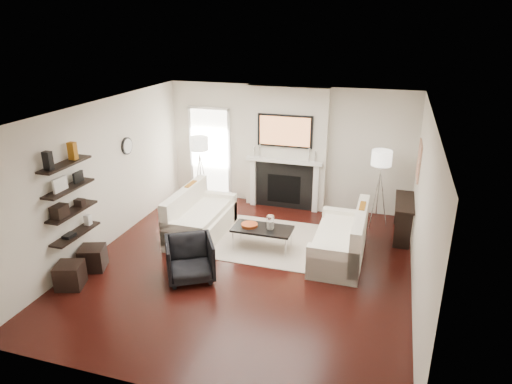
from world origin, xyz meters
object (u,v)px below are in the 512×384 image
(loveseat_left_base, at_px, (202,225))
(loveseat_right_base, at_px, (339,247))
(ottoman_near, at_px, (93,258))
(lamp_left_shade, at_px, (199,144))
(lamp_right_shade, at_px, (382,158))
(armchair, at_px, (190,257))
(coffee_table, at_px, (262,229))

(loveseat_left_base, relative_size, loveseat_right_base, 1.00)
(ottoman_near, bearing_deg, lamp_left_shade, 79.09)
(loveseat_left_base, relative_size, lamp_right_shade, 4.50)
(loveseat_left_base, height_order, lamp_left_shade, lamp_left_shade)
(lamp_right_shade, distance_m, ottoman_near, 5.70)
(lamp_right_shade, bearing_deg, armchair, -132.62)
(loveseat_right_base, relative_size, lamp_right_shade, 4.50)
(armchair, distance_m, lamp_left_shade, 3.38)
(coffee_table, distance_m, lamp_left_shade, 2.77)
(loveseat_left_base, xyz_separation_m, coffee_table, (1.31, -0.21, 0.19))
(loveseat_left_base, relative_size, ottoman_near, 4.50)
(loveseat_left_base, bearing_deg, ottoman_near, -125.54)
(armchair, relative_size, ottoman_near, 1.91)
(coffee_table, relative_size, lamp_left_shade, 2.75)
(loveseat_left_base, height_order, armchair, armchair)
(lamp_left_shade, bearing_deg, armchair, -69.85)
(loveseat_right_base, bearing_deg, armchair, -148.06)
(loveseat_right_base, bearing_deg, lamp_left_shade, 154.26)
(coffee_table, height_order, lamp_right_shade, lamp_right_shade)
(loveseat_right_base, distance_m, ottoman_near, 4.28)
(armchair, xyz_separation_m, lamp_left_shade, (-1.10, 3.01, 1.07))
(loveseat_right_base, distance_m, armchair, 2.65)
(lamp_left_shade, bearing_deg, coffee_table, -40.59)
(loveseat_right_base, height_order, lamp_right_shade, lamp_right_shade)
(loveseat_left_base, xyz_separation_m, loveseat_right_base, (2.71, -0.15, 0.00))
(armchair, bearing_deg, loveseat_left_base, 76.22)
(loveseat_left_base, xyz_separation_m, lamp_left_shade, (-0.64, 1.46, 1.24))
(loveseat_right_base, bearing_deg, coffee_table, -177.85)
(lamp_left_shade, relative_size, lamp_right_shade, 1.00)
(loveseat_left_base, bearing_deg, lamp_left_shade, 113.53)
(lamp_right_shade, bearing_deg, loveseat_left_base, -155.53)
(lamp_left_shade, bearing_deg, lamp_right_shade, 0.40)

